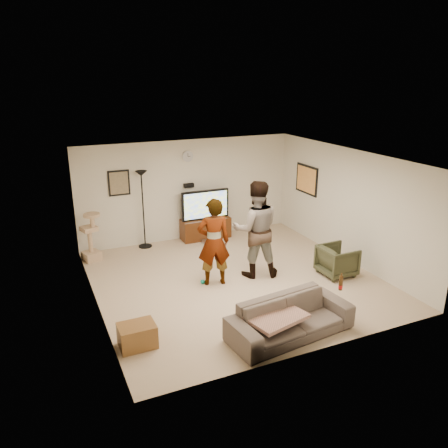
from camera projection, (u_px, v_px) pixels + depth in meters
name	position (u px, v px, depth m)	size (l,w,h in m)	color
floor	(235.00, 280.00, 9.17)	(5.50, 5.50, 0.02)	tan
ceiling	(236.00, 158.00, 8.37)	(5.50, 5.50, 0.02)	white
wall_back	(188.00, 190.00, 11.15)	(5.50, 0.04, 2.50)	silver
wall_front	(319.00, 277.00, 6.39)	(5.50, 0.04, 2.50)	silver
wall_left	(92.00, 242.00, 7.70)	(0.04, 5.50, 2.50)	silver
wall_right	(348.00, 205.00, 9.84)	(0.04, 5.50, 2.50)	silver
wall_clock	(188.00, 156.00, 10.85)	(0.26, 0.26, 0.04)	white
wall_speaker	(189.00, 185.00, 11.05)	(0.25, 0.10, 0.10)	black
picture_back	(119.00, 183.00, 10.36)	(0.42, 0.03, 0.52)	#71634A
picture_right	(307.00, 180.00, 11.13)	(0.03, 0.78, 0.62)	#E7964A
tv_stand	(206.00, 228.00, 11.39)	(1.26, 0.45, 0.52)	#3B1C0A
console_box	(211.00, 242.00, 11.11)	(0.40, 0.30, 0.07)	#B8B9C1
tv	(205.00, 205.00, 11.19)	(1.24, 0.08, 0.74)	black
tv_screen	(206.00, 205.00, 11.15)	(1.14, 0.01, 0.65)	#C6D01D
floor_lamp	(143.00, 210.00, 10.60)	(0.32, 0.32, 1.87)	black
cat_tree	(90.00, 237.00, 9.94)	(0.35, 0.35, 1.11)	tan
person_left	(214.00, 242.00, 8.72)	(0.65, 0.42, 1.77)	#98989B
person_right	(256.00, 229.00, 9.07)	(0.98, 0.76, 2.01)	navy
sofa	(290.00, 318.00, 7.14)	(2.07, 0.81, 0.60)	brown
throw_blanket	(275.00, 316.00, 6.99)	(0.90, 0.70, 0.06)	tan
beer_bottle	(341.00, 283.00, 7.37)	(0.06, 0.06, 0.25)	#3F270E
armchair	(337.00, 261.00, 9.28)	(0.68, 0.70, 0.64)	#313420
side_table	(137.00, 336.00, 6.86)	(0.56, 0.42, 0.37)	brown
toy_ball	(203.00, 282.00, 8.96)	(0.09, 0.09, 0.09)	#0D9D7D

